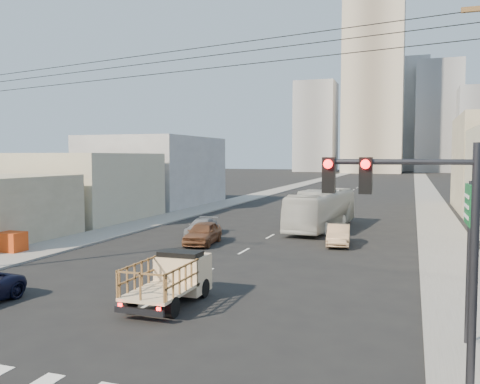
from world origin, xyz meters
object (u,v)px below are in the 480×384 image
Objects in this scene: green_sign at (468,223)px; crate_stack at (9,241)px; flatbed_pickup at (171,276)px; city_bus at (321,210)px; traffic_signal at (421,234)px; sedan_brown at (203,233)px; sedan_grey at (202,227)px; sedan_tan at (338,235)px.

crate_stack is at bearing 162.86° from green_sign.
flatbed_pickup is 22.18m from city_bus.
crate_stack is (-22.77, 12.46, -3.39)m from traffic_signal.
green_sign is at bearing -17.14° from crate_stack.
crate_stack is (-24.16, 7.45, -3.05)m from green_sign.
flatbed_pickup reaches higher than sedan_brown.
city_bus is at bearing 44.97° from crate_stack.
flatbed_pickup is 10.80m from green_sign.
crate_stack is at bearing -136.27° from sedan_grey.
green_sign is at bearing -49.98° from sedan_brown.
sedan_brown is 11.67m from crate_stack.
traffic_signal is 26.18m from crate_stack.
sedan_brown reaches higher than sedan_grey.
flatbed_pickup is 15.87m from sedan_tan.
flatbed_pickup reaches higher than sedan_grey.
city_bus reaches higher than sedan_grey.
traffic_signal is 1.20× the size of green_sign.
flatbed_pickup reaches higher than crate_stack.
city_bus is at bearing 109.66° from green_sign.
sedan_grey is 0.70× the size of traffic_signal.
crate_stack is (-9.69, -6.51, -0.04)m from sedan_brown.
crate_stack is at bearing -152.13° from sedan_brown.
flatbed_pickup is 0.88× the size of green_sign.
flatbed_pickup is 11.34m from traffic_signal.
city_bus is 2.79× the size of sedan_tan.
green_sign reaches higher than sedan_grey.
sedan_grey is (-1.51, 3.38, -0.13)m from sedan_brown.
green_sign is (1.39, 5.01, -0.34)m from traffic_signal.
flatbed_pickup is 13.39m from sedan_brown.
traffic_signal is at bearing -34.60° from flatbed_pickup.
crate_stack is (-13.76, 6.25, -0.40)m from flatbed_pickup.
flatbed_pickup is 1.10× the size of sedan_tan.
sedan_tan is (2.28, -6.82, -0.90)m from city_bus.
crate_stack is at bearing -159.68° from sedan_tan.
sedan_tan is at bearing -11.69° from sedan_grey.
sedan_brown is 3.70m from sedan_grey.
sedan_brown is (-4.08, 12.75, -0.36)m from flatbed_pickup.
sedan_tan is at bearing -64.81° from city_bus.
flatbed_pickup is 0.73× the size of traffic_signal.
green_sign is 25.47m from crate_stack.
sedan_brown is at bearing 136.04° from green_sign.
city_bus is 2.24× the size of green_sign.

